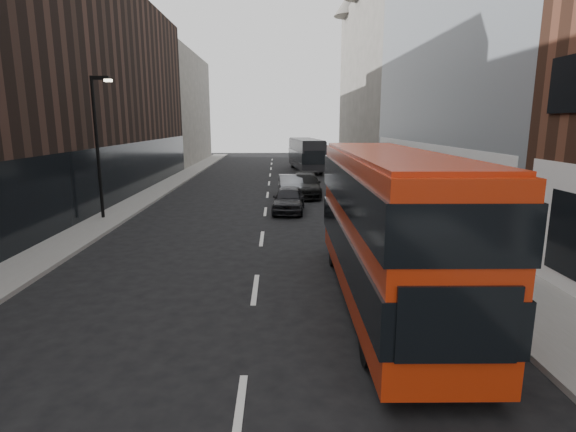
{
  "coord_description": "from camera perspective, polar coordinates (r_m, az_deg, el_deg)",
  "views": [
    {
      "loc": [
        0.68,
        -4.83,
        4.94
      ],
      "look_at": [
        0.96,
        6.84,
        2.5
      ],
      "focal_mm": 28.0,
      "sensor_mm": 36.0,
      "label": 1
    }
  ],
  "objects": [
    {
      "name": "building_left_far",
      "position": [
        58.15,
        -13.84,
        13.02
      ],
      "size": [
        5.0,
        20.0,
        13.0
      ],
      "primitive_type": "cube",
      "color": "#635F57",
      "rests_on": "ground"
    },
    {
      "name": "street_lamp",
      "position": [
        24.52,
        -22.97,
        9.12
      ],
      "size": [
        1.06,
        0.22,
        7.0
      ],
      "color": "black",
      "rests_on": "sidewalk_left"
    },
    {
      "name": "sidewalk_left",
      "position": [
        31.45,
        -17.4,
        2.37
      ],
      "size": [
        2.0,
        80.0,
        0.15
      ],
      "primitive_type": "cube",
      "color": "slate",
      "rests_on": "ground"
    },
    {
      "name": "red_bus",
      "position": [
        12.38,
        12.42,
        -0.64
      ],
      "size": [
        2.62,
        10.45,
        4.2
      ],
      "rotation": [
        0.0,
        0.0,
        -0.02
      ],
      "color": "#B1260A",
      "rests_on": "ground"
    },
    {
      "name": "car_c",
      "position": [
        30.63,
        2.19,
        3.96
      ],
      "size": [
        2.35,
        5.34,
        1.53
      ],
      "primitive_type": "imported",
      "rotation": [
        0.0,
        0.0,
        -0.04
      ],
      "color": "black",
      "rests_on": "ground"
    },
    {
      "name": "building_modern_block",
      "position": [
        28.43,
        22.51,
        21.01
      ],
      "size": [
        5.03,
        22.0,
        20.0
      ],
      "color": "#959A9E",
      "rests_on": "ground"
    },
    {
      "name": "sidewalk_right",
      "position": [
        30.99,
        11.36,
        2.55
      ],
      "size": [
        3.0,
        80.0,
        0.15
      ],
      "primitive_type": "cube",
      "color": "slate",
      "rests_on": "ground"
    },
    {
      "name": "building_left_mid",
      "position": [
        36.96,
        -21.31,
        14.23
      ],
      "size": [
        5.0,
        24.0,
        14.0
      ],
      "primitive_type": "cube",
      "color": "black",
      "rests_on": "ground"
    },
    {
      "name": "building_victorian",
      "position": [
        50.21,
        11.43,
        16.98
      ],
      "size": [
        6.5,
        24.0,
        21.0
      ],
      "color": "#635F57",
      "rests_on": "ground"
    },
    {
      "name": "car_b",
      "position": [
        30.38,
        0.35,
        3.84
      ],
      "size": [
        1.79,
        4.49,
        1.45
      ],
      "primitive_type": "imported",
      "rotation": [
        0.0,
        0.0,
        0.06
      ],
      "color": "gray",
      "rests_on": "ground"
    },
    {
      "name": "grey_bus",
      "position": [
        46.85,
        2.29,
        7.9
      ],
      "size": [
        3.35,
        10.28,
        3.27
      ],
      "rotation": [
        0.0,
        0.0,
        0.1
      ],
      "color": "black",
      "rests_on": "ground"
    },
    {
      "name": "car_a",
      "position": [
        25.2,
        0.1,
        2.16
      ],
      "size": [
        2.06,
        4.34,
        1.43
      ],
      "primitive_type": "imported",
      "rotation": [
        0.0,
        0.0,
        -0.09
      ],
      "color": "black",
      "rests_on": "ground"
    }
  ]
}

